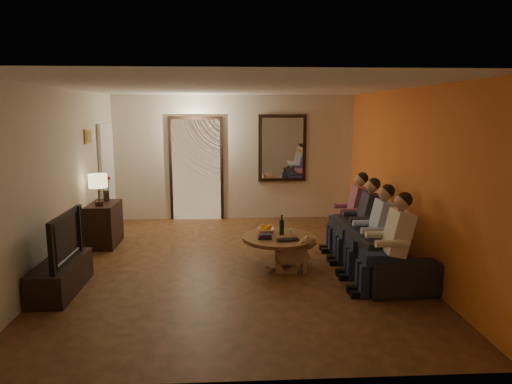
{
  "coord_description": "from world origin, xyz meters",
  "views": [
    {
      "loc": [
        -0.08,
        -6.54,
        2.28
      ],
      "look_at": [
        0.3,
        0.3,
        1.05
      ],
      "focal_mm": 32.0,
      "sensor_mm": 36.0,
      "label": 1
    }
  ],
  "objects": [
    {
      "name": "book_stack",
      "position": [
        0.4,
        -0.18,
        0.48
      ],
      "size": [
        0.2,
        0.15,
        0.07
      ],
      "primitive_type": null,
      "color": "black",
      "rests_on": "coffee_table"
    },
    {
      "name": "tv_stand",
      "position": [
        -2.25,
        -0.91,
        0.2
      ],
      "size": [
        0.45,
        1.2,
        0.4
      ],
      "primitive_type": "cube",
      "color": "black",
      "rests_on": "floor"
    },
    {
      "name": "orange_accent",
      "position": [
        2.49,
        0.0,
        1.3
      ],
      "size": [
        0.01,
        6.0,
        2.6
      ],
      "primitive_type": "cube",
      "color": "orange",
      "rests_on": "right_wall"
    },
    {
      "name": "front_wall",
      "position": [
        0.0,
        -3.0,
        1.3
      ],
      "size": [
        5.0,
        0.02,
        2.6
      ],
      "primitive_type": "cube",
      "color": "beige",
      "rests_on": "floor"
    },
    {
      "name": "wine_glass",
      "position": [
        0.8,
        -0.03,
        0.5
      ],
      "size": [
        0.06,
        0.06,
        0.1
      ],
      "primitive_type": "cylinder",
      "color": "silver",
      "rests_on": "coffee_table"
    },
    {
      "name": "ceiling",
      "position": [
        0.0,
        0.0,
        2.6
      ],
      "size": [
        5.0,
        6.0,
        0.01
      ],
      "primitive_type": "cube",
      "color": "white",
      "rests_on": "back_wall"
    },
    {
      "name": "dresser",
      "position": [
        -2.25,
        1.15,
        0.36
      ],
      "size": [
        0.45,
        0.82,
        0.73
      ],
      "primitive_type": "cube",
      "color": "black",
      "rests_on": "floor"
    },
    {
      "name": "back_wall",
      "position": [
        0.0,
        3.0,
        1.3
      ],
      "size": [
        5.0,
        0.02,
        2.6
      ],
      "primitive_type": "cube",
      "color": "beige",
      "rests_on": "floor"
    },
    {
      "name": "mirror_glass",
      "position": [
        1.0,
        2.93,
        1.5
      ],
      "size": [
        0.86,
        0.02,
        1.26
      ],
      "primitive_type": "cube",
      "color": "white",
      "rests_on": "back_wall"
    },
    {
      "name": "flower_vase",
      "position": [
        -2.25,
        1.37,
        0.95
      ],
      "size": [
        0.14,
        0.14,
        0.44
      ],
      "primitive_type": null,
      "color": "#AC1216",
      "rests_on": "dresser"
    },
    {
      "name": "mirror_frame",
      "position": [
        1.0,
        2.96,
        1.5
      ],
      "size": [
        1.0,
        0.05,
        1.4
      ],
      "primitive_type": "cube",
      "color": "black",
      "rests_on": "back_wall"
    },
    {
      "name": "door_trim",
      "position": [
        -0.8,
        2.97,
        1.05
      ],
      "size": [
        1.12,
        0.04,
        2.22
      ],
      "primitive_type": "cube",
      "color": "black",
      "rests_on": "floor"
    },
    {
      "name": "sofa",
      "position": [
        2.0,
        -0.33,
        0.33
      ],
      "size": [
        2.27,
        0.97,
        0.65
      ],
      "primitive_type": "imported",
      "rotation": [
        0.0,
        0.0,
        1.62
      ],
      "color": "black",
      "rests_on": "floor"
    },
    {
      "name": "laptop",
      "position": [
        0.72,
        -0.36,
        0.46
      ],
      "size": [
        0.35,
        0.24,
        0.03
      ],
      "primitive_type": "imported",
      "rotation": [
        0.0,
        0.0,
        0.1
      ],
      "color": "black",
      "rests_on": "coffee_table"
    },
    {
      "name": "coffee_table",
      "position": [
        0.62,
        -0.08,
        0.23
      ],
      "size": [
        1.19,
        1.19,
        0.45
      ],
      "primitive_type": "cylinder",
      "rotation": [
        0.0,
        0.0,
        0.11
      ],
      "color": "brown",
      "rests_on": "floor"
    },
    {
      "name": "person_a",
      "position": [
        1.9,
        -1.23,
        0.6
      ],
      "size": [
        0.6,
        0.4,
        1.2
      ],
      "primitive_type": null,
      "color": "tan",
      "rests_on": "sofa"
    },
    {
      "name": "person_c",
      "position": [
        1.9,
        -0.03,
        0.6
      ],
      "size": [
        0.6,
        0.4,
        1.2
      ],
      "primitive_type": null,
      "color": "tan",
      "rests_on": "sofa"
    },
    {
      "name": "kitchen_doorway",
      "position": [
        -0.8,
        2.98,
        1.05
      ],
      "size": [
        1.0,
        0.06,
        2.1
      ],
      "primitive_type": "cube",
      "color": "#FFE0A5",
      "rests_on": "floor"
    },
    {
      "name": "bowl",
      "position": [
        0.44,
        0.14,
        0.48
      ],
      "size": [
        0.26,
        0.26,
        0.06
      ],
      "primitive_type": "imported",
      "color": "white",
      "rests_on": "coffee_table"
    },
    {
      "name": "oranges",
      "position": [
        0.44,
        0.14,
        0.55
      ],
      "size": [
        0.2,
        0.2,
        0.08
      ],
      "primitive_type": null,
      "color": "orange",
      "rests_on": "bowl"
    },
    {
      "name": "left_wall",
      "position": [
        -2.5,
        0.0,
        1.3
      ],
      "size": [
        0.02,
        6.0,
        2.6
      ],
      "primitive_type": "cube",
      "color": "beige",
      "rests_on": "floor"
    },
    {
      "name": "floor",
      "position": [
        0.0,
        0.0,
        0.0
      ],
      "size": [
        5.0,
        6.0,
        0.01
      ],
      "primitive_type": "cube",
      "color": "#3C2510",
      "rests_on": "ground"
    },
    {
      "name": "art_canvas",
      "position": [
        -2.46,
        1.3,
        1.85
      ],
      "size": [
        0.01,
        0.22,
        0.18
      ],
      "primitive_type": "cube",
      "color": "brown",
      "rests_on": "left_wall"
    },
    {
      "name": "wine_bottle",
      "position": [
        0.67,
        0.02,
        0.6
      ],
      "size": [
        0.07,
        0.07,
        0.31
      ],
      "primitive_type": null,
      "color": "black",
      "rests_on": "coffee_table"
    },
    {
      "name": "framed_art",
      "position": [
        -2.47,
        1.3,
        1.85
      ],
      "size": [
        0.03,
        0.28,
        0.24
      ],
      "primitive_type": "cube",
      "color": "#B28C33",
      "rests_on": "left_wall"
    },
    {
      "name": "fridge_glimpse",
      "position": [
        -0.55,
        2.98,
        0.9
      ],
      "size": [
        0.45,
        0.03,
        1.7
      ],
      "primitive_type": "cube",
      "color": "silver",
      "rests_on": "floor"
    },
    {
      "name": "person_b",
      "position": [
        1.9,
        -0.63,
        0.6
      ],
      "size": [
        0.6,
        0.4,
        1.2
      ],
      "primitive_type": null,
      "color": "tan",
      "rests_on": "sofa"
    },
    {
      "name": "tv",
      "position": [
        -2.25,
        -0.91,
        0.71
      ],
      "size": [
        1.09,
        0.14,
        0.63
      ],
      "primitive_type": "imported",
      "rotation": [
        0.0,
        0.0,
        1.57
      ],
      "color": "black",
      "rests_on": "tv_stand"
    },
    {
      "name": "table_lamp",
      "position": [
        -2.25,
        0.93,
        1.0
      ],
      "size": [
        0.3,
        0.3,
        0.54
      ],
      "primitive_type": null,
      "color": "beige",
      "rests_on": "dresser"
    },
    {
      "name": "person_d",
      "position": [
        1.9,
        0.57,
        0.6
      ],
      "size": [
        0.6,
        0.4,
        1.2
      ],
      "primitive_type": null,
      "color": "tan",
      "rests_on": "sofa"
    },
    {
      "name": "white_door",
      "position": [
        -2.46,
        2.3,
        1.02
      ],
      "size": [
        0.06,
        0.85,
        2.04
      ],
      "primitive_type": "cube",
      "color": "white",
      "rests_on": "floor"
    },
    {
      "name": "right_wall",
      "position": [
        2.5,
        0.0,
        1.3
      ],
      "size": [
        0.02,
        6.0,
        2.6
      ],
      "primitive_type": "cube",
      "color": "beige",
      "rests_on": "floor"
    },
    {
      "name": "dog",
      "position": [
        0.79,
        -0.36,
        0.28
      ],
      "size": [
        0.57,
        0.26,
        0.56
      ],
      "primitive_type": null,
      "rotation": [
        0.0,
        0.0,
        -0.04
      ],
      "color": "#A16E4A",
      "rests_on": "floor"
    }
  ]
}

